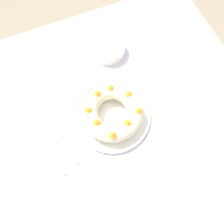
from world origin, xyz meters
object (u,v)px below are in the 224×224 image
Objects in this scene: fork at (63,144)px; cake_knife at (70,147)px; serving_dish at (112,116)px; napkin at (168,90)px; side_bowl at (109,49)px; bundt_cake at (112,112)px; serving_knife at (58,153)px.

fork is 0.04m from cake_knife.
fork is (-0.23, -0.03, -0.01)m from serving_dish.
cake_knife is (0.03, -0.03, 0.00)m from fork.
side_bowl is at bearing 120.62° from napkin.
side_bowl is (0.11, 0.31, -0.03)m from bundt_cake.
fork is (-0.23, -0.03, -0.05)m from bundt_cake.
side_bowl is at bearing 40.44° from serving_knife.
cake_knife is at bearing -164.34° from bundt_cake.
bundt_cake reaches higher than side_bowl.
napkin is (0.28, 0.02, -0.01)m from serving_dish.
side_bowl reaches higher than cake_knife.
side_bowl is at bearing 70.15° from serving_dish.
serving_dish is 0.21m from cake_knife.
bundt_cake is 0.29m from napkin.
side_bowl is (0.37, 0.37, 0.02)m from serving_knife.
side_bowl is (0.32, 0.36, 0.02)m from cake_knife.
serving_knife is (-0.26, -0.06, -0.05)m from bundt_cake.
bundt_cake is 1.72× the size of napkin.
napkin is (0.28, 0.02, -0.05)m from bundt_cake.
serving_knife is (-0.03, -0.03, 0.00)m from fork.
serving_knife is 0.06m from cake_knife.
fork is 0.51m from napkin.
bundt_cake reaches higher than napkin.
fork is at bearing 136.25° from cake_knife.
serving_dish is 2.13× the size of side_bowl.
bundt_cake is 1.51× the size of cake_knife.
serving_dish is 2.21× the size of napkin.
bundt_cake is at bearing -37.13° from serving_dish.
napkin is (0.54, 0.08, -0.00)m from serving_knife.
side_bowl is at bearing 70.16° from bundt_cake.
serving_dish is at bearing -109.85° from side_bowl.
bundt_cake is at bearing 16.70° from cake_knife.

